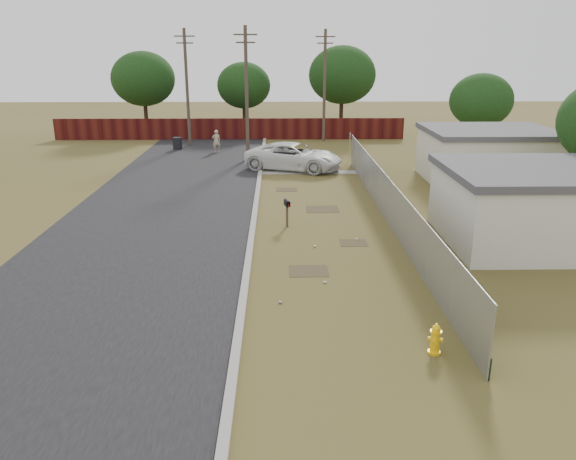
{
  "coord_description": "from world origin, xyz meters",
  "views": [
    {
      "loc": [
        -1.87,
        -23.55,
        7.62
      ],
      "look_at": [
        -1.51,
        -3.62,
        1.1
      ],
      "focal_mm": 35.0,
      "sensor_mm": 36.0,
      "label": 1
    }
  ],
  "objects_px": {
    "trash_bin": "(177,143)",
    "pickup_truck": "(294,156)",
    "pedestrian": "(216,141)",
    "mailbox": "(287,205)",
    "fire_hydrant": "(435,339)"
  },
  "relations": [
    {
      "from": "mailbox",
      "to": "pedestrian",
      "type": "xyz_separation_m",
      "value": [
        -5.04,
        18.64,
        -0.14
      ]
    },
    {
      "from": "pedestrian",
      "to": "trash_bin",
      "type": "relative_size",
      "value": 1.79
    },
    {
      "from": "fire_hydrant",
      "to": "pickup_truck",
      "type": "bearing_deg",
      "value": 97.46
    },
    {
      "from": "mailbox",
      "to": "pedestrian",
      "type": "distance_m",
      "value": 19.31
    },
    {
      "from": "pedestrian",
      "to": "trash_bin",
      "type": "xyz_separation_m",
      "value": [
        -3.15,
        1.23,
        -0.36
      ]
    },
    {
      "from": "pickup_truck",
      "to": "trash_bin",
      "type": "xyz_separation_m",
      "value": [
        -8.84,
        7.66,
        -0.38
      ]
    },
    {
      "from": "pedestrian",
      "to": "fire_hydrant",
      "type": "bearing_deg",
      "value": 89.31
    },
    {
      "from": "fire_hydrant",
      "to": "trash_bin",
      "type": "height_order",
      "value": "trash_bin"
    },
    {
      "from": "pedestrian",
      "to": "mailbox",
      "type": "bearing_deg",
      "value": 88.02
    },
    {
      "from": "mailbox",
      "to": "pickup_truck",
      "type": "xyz_separation_m",
      "value": [
        0.64,
        12.21,
        -0.12
      ]
    },
    {
      "from": "fire_hydrant",
      "to": "pickup_truck",
      "type": "distance_m",
      "value": 23.32
    },
    {
      "from": "fire_hydrant",
      "to": "trash_bin",
      "type": "xyz_separation_m",
      "value": [
        -11.86,
        30.77,
        0.08
      ]
    },
    {
      "from": "fire_hydrant",
      "to": "mailbox",
      "type": "relative_size",
      "value": 0.69
    },
    {
      "from": "trash_bin",
      "to": "pickup_truck",
      "type": "bearing_deg",
      "value": -40.92
    },
    {
      "from": "pedestrian",
      "to": "pickup_truck",
      "type": "bearing_deg",
      "value": 114.36
    }
  ]
}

